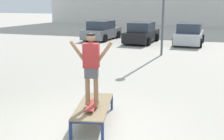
{
  "coord_description": "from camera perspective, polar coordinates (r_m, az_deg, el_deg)",
  "views": [
    {
      "loc": [
        2.41,
        -5.64,
        2.92
      ],
      "look_at": [
        0.03,
        1.86,
        1.0
      ],
      "focal_mm": 44.79,
      "sensor_mm": 36.0,
      "label": 1
    }
  ],
  "objects": [
    {
      "name": "car_black",
      "position": [
        20.76,
        6.09,
        7.47
      ],
      "size": [
        2.15,
        4.32,
        1.5
      ],
      "color": "black",
      "rests_on": "ground"
    },
    {
      "name": "car_silver",
      "position": [
        20.59,
        15.51,
        7.0
      ],
      "size": [
        2.08,
        4.28,
        1.5
      ],
      "color": "#B7BABF",
      "rests_on": "ground"
    },
    {
      "name": "skate_box",
      "position": [
        6.93,
        -3.78,
        -7.53
      ],
      "size": [
        1.12,
        2.01,
        0.46
      ],
      "color": "navy",
      "rests_on": "ground"
    },
    {
      "name": "car_grey",
      "position": [
        22.36,
        -2.1,
        7.98
      ],
      "size": [
        2.24,
        4.35,
        1.5
      ],
      "color": "slate",
      "rests_on": "ground"
    },
    {
      "name": "skateboard",
      "position": [
        6.7,
        -4.09,
        -7.16
      ],
      "size": [
        0.34,
        0.82,
        0.09
      ],
      "color": "#B23333",
      "rests_on": "skate_box"
    },
    {
      "name": "ground_plane",
      "position": [
        6.8,
        -5.11,
        -11.81
      ],
      "size": [
        120.0,
        120.0,
        0.0
      ],
      "primitive_type": "plane",
      "color": "#B2AA9E"
    },
    {
      "name": "skater",
      "position": [
        6.42,
        -4.23,
        1.17
      ],
      "size": [
        1.0,
        0.34,
        1.69
      ],
      "color": "#8E6647",
      "rests_on": "skateboard"
    }
  ]
}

